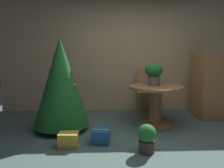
# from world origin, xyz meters

# --- Properties ---
(ground_plane) EXTENTS (6.60, 6.60, 0.00)m
(ground_plane) POSITION_xyz_m (0.00, 0.00, 0.00)
(ground_plane) COLOR #4C6660
(back_wall_panel) EXTENTS (6.00, 0.10, 2.60)m
(back_wall_panel) POSITION_xyz_m (0.00, 2.20, 1.30)
(back_wall_panel) COLOR tan
(back_wall_panel) RESTS_ON ground_plane
(round_dining_table) EXTENTS (1.00, 1.00, 0.77)m
(round_dining_table) POSITION_xyz_m (0.33, 0.98, 0.50)
(round_dining_table) COLOR #9E6B3D
(round_dining_table) RESTS_ON ground_plane
(flower_vase) EXTENTS (0.33, 0.33, 0.41)m
(flower_vase) POSITION_xyz_m (0.30, 1.03, 1.01)
(flower_vase) COLOR #665B51
(flower_vase) RESTS_ON round_dining_table
(wooden_chair_far) EXTENTS (0.45, 0.43, 0.97)m
(wooden_chair_far) POSITION_xyz_m (0.33, 1.85, 0.56)
(wooden_chair_far) COLOR #B27F4C
(wooden_chair_far) RESTS_ON ground_plane
(holiday_tree) EXTENTS (0.97, 0.97, 1.64)m
(holiday_tree) POSITION_xyz_m (-1.39, 0.84, 0.87)
(holiday_tree) COLOR brown
(holiday_tree) RESTS_ON ground_plane
(gift_box_gold) EXTENTS (0.29, 0.23, 0.21)m
(gift_box_gold) POSITION_xyz_m (-1.17, 0.09, 0.11)
(gift_box_gold) COLOR gold
(gift_box_gold) RESTS_ON ground_plane
(gift_box_blue) EXTENTS (0.31, 0.33, 0.21)m
(gift_box_blue) POSITION_xyz_m (-0.69, 0.22, 0.10)
(gift_box_blue) COLOR #1E569E
(gift_box_blue) RESTS_ON ground_plane
(wooden_cabinet) EXTENTS (0.49, 0.72, 1.35)m
(wooden_cabinet) POSITION_xyz_m (1.56, 1.54, 0.67)
(wooden_cabinet) COLOR #9E6B3D
(wooden_cabinet) RESTS_ON ground_plane
(potted_plant) EXTENTS (0.26, 0.26, 0.40)m
(potted_plant) POSITION_xyz_m (-0.05, -0.16, 0.21)
(potted_plant) COLOR #4C382D
(potted_plant) RESTS_ON ground_plane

